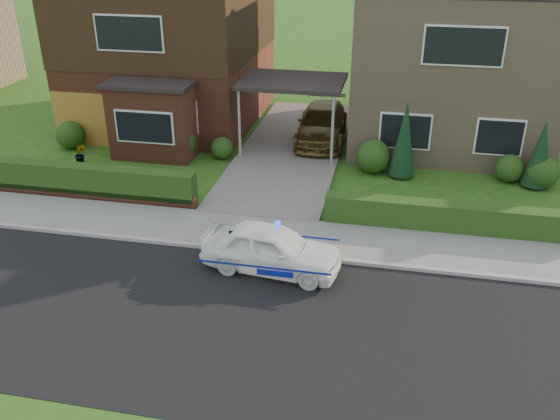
# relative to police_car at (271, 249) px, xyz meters

# --- Properties ---
(ground) EXTENTS (120.00, 120.00, 0.00)m
(ground) POSITION_rel_police_car_xyz_m (-1.05, -2.37, -0.61)
(ground) COLOR #1C5015
(ground) RESTS_ON ground
(road) EXTENTS (60.00, 6.00, 0.02)m
(road) POSITION_rel_police_car_xyz_m (-1.05, -2.37, -0.61)
(road) COLOR black
(road) RESTS_ON ground
(kerb) EXTENTS (60.00, 0.16, 0.12)m
(kerb) POSITION_rel_police_car_xyz_m (-1.05, 0.68, -0.55)
(kerb) COLOR #9E9993
(kerb) RESTS_ON ground
(sidewalk) EXTENTS (60.00, 2.00, 0.10)m
(sidewalk) POSITION_rel_police_car_xyz_m (-1.05, 1.73, -0.56)
(sidewalk) COLOR slate
(sidewalk) RESTS_ON ground
(driveway) EXTENTS (3.80, 12.00, 0.12)m
(driveway) POSITION_rel_police_car_xyz_m (-1.05, 8.63, -0.55)
(driveway) COLOR #666059
(driveway) RESTS_ON ground
(house_left) EXTENTS (7.50, 9.53, 7.25)m
(house_left) POSITION_rel_police_car_xyz_m (-6.83, 11.53, 3.20)
(house_left) COLOR brown
(house_left) RESTS_ON ground
(house_right) EXTENTS (7.50, 8.06, 7.25)m
(house_right) POSITION_rel_police_car_xyz_m (4.75, 11.62, 3.05)
(house_right) COLOR #A08762
(house_right) RESTS_ON ground
(carport_link) EXTENTS (3.80, 3.00, 2.77)m
(carport_link) POSITION_rel_police_car_xyz_m (-1.05, 8.58, 2.05)
(carport_link) COLOR black
(carport_link) RESTS_ON ground
(garage_door) EXTENTS (2.20, 0.10, 2.10)m
(garage_door) POSITION_rel_police_car_xyz_m (-9.30, 7.59, 0.44)
(garage_door) COLOR #9A5F21
(garage_door) RESTS_ON ground
(dwarf_wall) EXTENTS (7.70, 0.25, 0.36)m
(dwarf_wall) POSITION_rel_police_car_xyz_m (-6.85, 2.93, -0.43)
(dwarf_wall) COLOR brown
(dwarf_wall) RESTS_ON ground
(hedge_left) EXTENTS (7.50, 0.55, 0.90)m
(hedge_left) POSITION_rel_police_car_xyz_m (-6.85, 3.08, -0.61)
(hedge_left) COLOR #163912
(hedge_left) RESTS_ON ground
(hedge_right) EXTENTS (7.50, 0.55, 0.80)m
(hedge_right) POSITION_rel_police_car_xyz_m (4.75, 2.98, -0.61)
(hedge_right) COLOR #163912
(hedge_right) RESTS_ON ground
(shrub_left_far) EXTENTS (1.08, 1.08, 1.08)m
(shrub_left_far) POSITION_rel_police_car_xyz_m (-9.55, 7.13, -0.07)
(shrub_left_far) COLOR #163912
(shrub_left_far) RESTS_ON ground
(shrub_left_mid) EXTENTS (1.32, 1.32, 1.32)m
(shrub_left_mid) POSITION_rel_police_car_xyz_m (-5.05, 6.93, 0.05)
(shrub_left_mid) COLOR #163912
(shrub_left_mid) RESTS_ON ground
(shrub_left_near) EXTENTS (0.84, 0.84, 0.84)m
(shrub_left_near) POSITION_rel_police_car_xyz_m (-3.45, 7.23, -0.19)
(shrub_left_near) COLOR #163912
(shrub_left_near) RESTS_ON ground
(shrub_right_near) EXTENTS (1.20, 1.20, 1.20)m
(shrub_right_near) POSITION_rel_police_car_xyz_m (2.15, 7.03, -0.01)
(shrub_right_near) COLOR #163912
(shrub_right_near) RESTS_ON ground
(shrub_right_mid) EXTENTS (0.96, 0.96, 0.96)m
(shrub_right_mid) POSITION_rel_police_car_xyz_m (6.75, 7.13, -0.13)
(shrub_right_mid) COLOR #163912
(shrub_right_mid) RESTS_ON ground
(shrub_right_far) EXTENTS (1.08, 1.08, 1.08)m
(shrub_right_far) POSITION_rel_police_car_xyz_m (7.75, 6.83, -0.07)
(shrub_right_far) COLOR #163912
(shrub_right_far) RESTS_ON ground
(conifer_a) EXTENTS (0.90, 0.90, 2.60)m
(conifer_a) POSITION_rel_police_car_xyz_m (3.15, 6.83, 0.69)
(conifer_a) COLOR black
(conifer_a) RESTS_ON ground
(conifer_b) EXTENTS (0.90, 0.90, 2.20)m
(conifer_b) POSITION_rel_police_car_xyz_m (7.55, 6.83, 0.49)
(conifer_b) COLOR black
(conifer_b) RESTS_ON ground
(police_car) EXTENTS (3.29, 3.72, 1.38)m
(police_car) POSITION_rel_police_car_xyz_m (0.00, 0.00, 0.00)
(police_car) COLOR white
(police_car) RESTS_ON ground
(driveway_car) EXTENTS (2.05, 4.63, 1.32)m
(driveway_car) POSITION_rel_police_car_xyz_m (-0.05, 9.74, 0.17)
(driveway_car) COLOR brown
(driveway_car) RESTS_ON driveway
(potted_plant_a) EXTENTS (0.50, 0.40, 0.82)m
(potted_plant_a) POSITION_rel_police_car_xyz_m (-4.55, 3.63, -0.20)
(potted_plant_a) COLOR gray
(potted_plant_a) RESTS_ON ground
(potted_plant_b) EXTENTS (0.51, 0.46, 0.78)m
(potted_plant_b) POSITION_rel_police_car_xyz_m (-8.33, 5.62, -0.22)
(potted_plant_b) COLOR gray
(potted_plant_b) RESTS_ON ground
(potted_plant_c) EXTENTS (0.57, 0.57, 0.76)m
(potted_plant_c) POSITION_rel_police_car_xyz_m (-7.22, 6.63, -0.23)
(potted_plant_c) COLOR gray
(potted_plant_c) RESTS_ON ground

